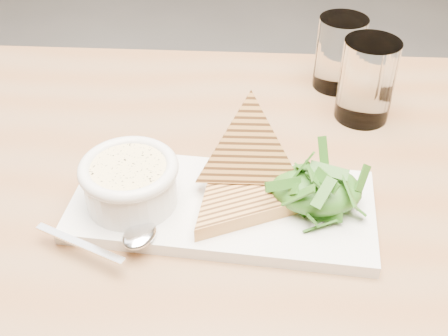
# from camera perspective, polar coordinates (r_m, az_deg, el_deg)

# --- Properties ---
(table_top) EXTENTS (1.24, 0.85, 0.04)m
(table_top) POSITION_cam_1_polar(r_m,az_deg,el_deg) (0.69, 10.66, -5.88)
(table_top) COLOR olive
(table_top) RESTS_ON ground
(table_leg_bl) EXTENTS (0.06, 0.06, 0.68)m
(table_leg_bl) POSITION_cam_1_polar(r_m,az_deg,el_deg) (1.28, -17.87, -4.27)
(table_leg_bl) COLOR olive
(table_leg_bl) RESTS_ON ground
(platter) EXTENTS (0.36, 0.18, 0.02)m
(platter) POSITION_cam_1_polar(r_m,az_deg,el_deg) (0.67, -0.16, -3.88)
(platter) COLOR silver
(platter) RESTS_ON table_top
(soup_bowl) EXTENTS (0.11, 0.11, 0.04)m
(soup_bowl) POSITION_cam_1_polar(r_m,az_deg,el_deg) (0.66, -9.44, -1.92)
(soup_bowl) COLOR silver
(soup_bowl) RESTS_ON platter
(soup) EXTENTS (0.09, 0.09, 0.01)m
(soup) POSITION_cam_1_polar(r_m,az_deg,el_deg) (0.64, -9.68, -0.15)
(soup) COLOR #F2D98F
(soup) RESTS_ON soup_bowl
(bowl_rim) EXTENTS (0.11, 0.11, 0.01)m
(bowl_rim) POSITION_cam_1_polar(r_m,az_deg,el_deg) (0.64, -9.70, -0.01)
(bowl_rim) COLOR silver
(bowl_rim) RESTS_ON soup_bowl
(sandwich_flat) EXTENTS (0.19, 0.19, 0.02)m
(sandwich_flat) POSITION_cam_1_polar(r_m,az_deg,el_deg) (0.65, 1.20, -3.40)
(sandwich_flat) COLOR #BE8342
(sandwich_flat) RESTS_ON platter
(sandwich_lean) EXTENTS (0.15, 0.15, 0.16)m
(sandwich_lean) POSITION_cam_1_polar(r_m,az_deg,el_deg) (0.65, 2.60, 1.62)
(sandwich_lean) COLOR #BE8342
(sandwich_lean) RESTS_ON sandwich_flat
(salad_base) EXTENTS (0.10, 0.08, 0.04)m
(salad_base) POSITION_cam_1_polar(r_m,az_deg,el_deg) (0.65, 9.35, -2.11)
(salad_base) COLOR #1D4A18
(salad_base) RESTS_ON platter
(arugula_pile) EXTENTS (0.11, 0.10, 0.05)m
(arugula_pile) POSITION_cam_1_polar(r_m,az_deg,el_deg) (0.65, 9.42, -1.66)
(arugula_pile) COLOR #366F1A
(arugula_pile) RESTS_ON platter
(spoon_bowl) EXTENTS (0.05, 0.05, 0.01)m
(spoon_bowl) POSITION_cam_1_polar(r_m,az_deg,el_deg) (0.62, -8.58, -6.75)
(spoon_bowl) COLOR silver
(spoon_bowl) RESTS_ON platter
(spoon_handle) EXTENTS (0.11, 0.05, 0.00)m
(spoon_handle) POSITION_cam_1_polar(r_m,az_deg,el_deg) (0.63, -14.46, -7.41)
(spoon_handle) COLOR silver
(spoon_handle) RESTS_ON platter
(glass_near) EXTENTS (0.08, 0.08, 0.12)m
(glass_near) POSITION_cam_1_polar(r_m,az_deg,el_deg) (0.82, 14.29, 8.61)
(glass_near) COLOR white
(glass_near) RESTS_ON table_top
(glass_far) EXTENTS (0.07, 0.07, 0.11)m
(glass_far) POSITION_cam_1_polar(r_m,az_deg,el_deg) (0.90, 11.67, 11.36)
(glass_far) COLOR white
(glass_far) RESTS_ON table_top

